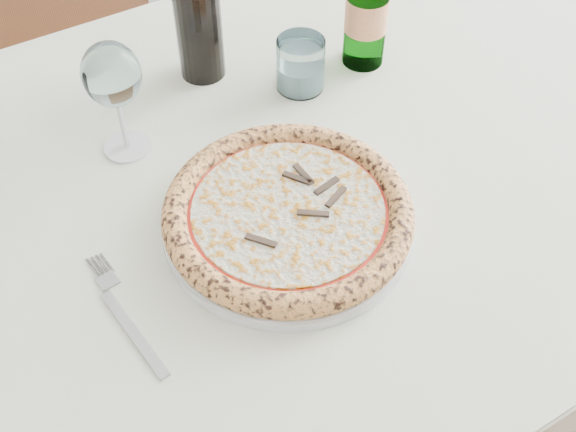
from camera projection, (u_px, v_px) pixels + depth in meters
name	position (u px, v px, depth m)	size (l,w,h in m)	color
floor	(212.00, 354.00, 1.68)	(5.00, 6.00, 0.02)	slate
dining_table	(254.00, 216.00, 1.04)	(1.62, 0.98, 0.76)	brown
chair_far	(63.00, 53.00, 1.54)	(0.48, 0.48, 0.93)	brown
plate	(288.00, 222.00, 0.92)	(0.32, 0.32, 0.02)	white
pizza	(288.00, 213.00, 0.91)	(0.32, 0.32, 0.03)	tan
fork	(125.00, 316.00, 0.83)	(0.03, 0.20, 0.00)	gray
wine_glass	(112.00, 77.00, 0.93)	(0.08, 0.08, 0.17)	silver
tumbler	(300.00, 67.00, 1.09)	(0.07, 0.07, 0.08)	silver
beer_bottle	(367.00, 5.00, 1.08)	(0.07, 0.07, 0.25)	#297E29
wine_bottle	(196.00, 4.00, 1.05)	(0.07, 0.07, 0.29)	black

